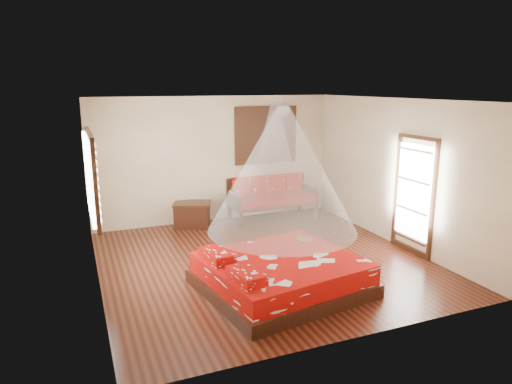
# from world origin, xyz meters

# --- Properties ---
(room) EXTENTS (5.54, 5.54, 2.84)m
(room) POSITION_xyz_m (0.00, 0.00, 1.40)
(room) COLOR black
(room) RESTS_ON ground
(bed) EXTENTS (2.55, 2.37, 0.65)m
(bed) POSITION_xyz_m (-0.22, -1.17, 0.25)
(bed) COLOR black
(bed) RESTS_ON floor
(daybed) EXTENTS (1.97, 0.88, 0.98)m
(daybed) POSITION_xyz_m (1.22, 2.39, 0.52)
(daybed) COLOR black
(daybed) RESTS_ON floor
(storage_chest) EXTENTS (0.93, 0.81, 0.54)m
(storage_chest) POSITION_xyz_m (-0.65, 2.45, 0.27)
(storage_chest) COLOR black
(storage_chest) RESTS_ON floor
(shutter_panel) EXTENTS (1.52, 0.06, 1.32)m
(shutter_panel) POSITION_xyz_m (1.22, 2.72, 1.90)
(shutter_panel) COLOR black
(shutter_panel) RESTS_ON wall_back
(window_left) EXTENTS (0.10, 1.74, 1.34)m
(window_left) POSITION_xyz_m (-2.71, 0.20, 1.70)
(window_left) COLOR black
(window_left) RESTS_ON wall_left
(glazed_door) EXTENTS (0.08, 1.02, 2.16)m
(glazed_door) POSITION_xyz_m (2.72, -0.60, 1.07)
(glazed_door) COLOR black
(glazed_door) RESTS_ON floor
(wine_tray) EXTENTS (0.27, 0.27, 0.22)m
(wine_tray) POSITION_xyz_m (0.50, -0.58, 0.56)
(wine_tray) COLOR brown
(wine_tray) RESTS_ON bed
(mosquito_net_main) EXTENTS (2.19, 2.19, 1.80)m
(mosquito_net_main) POSITION_xyz_m (-0.20, -1.17, 1.85)
(mosquito_net_main) COLOR white
(mosquito_net_main) RESTS_ON ceiling
(mosquito_net_daybed) EXTENTS (0.88, 0.88, 1.50)m
(mosquito_net_daybed) POSITION_xyz_m (1.22, 2.25, 2.00)
(mosquito_net_daybed) COLOR white
(mosquito_net_daybed) RESTS_ON ceiling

